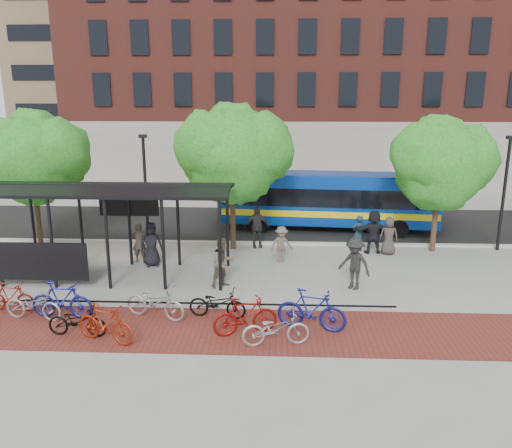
{
  "coord_description": "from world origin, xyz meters",
  "views": [
    {
      "loc": [
        -0.99,
        -18.53,
        6.68
      ],
      "look_at": [
        -1.88,
        1.57,
        1.6
      ],
      "focal_mm": 35.0,
      "sensor_mm": 36.0,
      "label": 1
    }
  ],
  "objects_px": {
    "pedestrian_3": "(281,244)",
    "pedestrian_4": "(257,227)",
    "bike_1": "(10,297)",
    "pedestrian_8": "(223,263)",
    "lamp_post_left": "(146,187)",
    "tree_c": "(442,161)",
    "bike_8": "(217,303)",
    "tree_a": "(34,155)",
    "bike_11": "(312,310)",
    "bus_shelter": "(87,199)",
    "bus": "(329,198)",
    "bike_10": "(276,328)",
    "pedestrian_7": "(358,233)",
    "pedestrian_6": "(389,236)",
    "pedestrian_0": "(151,244)",
    "pedestrian_5": "(374,232)",
    "bike_6": "(155,302)",
    "bike_3": "(62,300)",
    "pedestrian_1": "(139,243)",
    "bike_2": "(33,305)",
    "bike_9": "(245,316)",
    "tree_b": "(234,151)",
    "lamp_post_right": "(504,190)",
    "pedestrian_9": "(354,264)",
    "bike_5": "(105,324)"
  },
  "relations": [
    {
      "from": "bike_3",
      "to": "bus",
      "type": "bearing_deg",
      "value": -35.03
    },
    {
      "from": "pedestrian_1",
      "to": "pedestrian_7",
      "type": "xyz_separation_m",
      "value": [
        9.36,
        2.11,
        -0.05
      ]
    },
    {
      "from": "pedestrian_0",
      "to": "bike_2",
      "type": "bearing_deg",
      "value": -129.97
    },
    {
      "from": "lamp_post_left",
      "to": "pedestrian_8",
      "type": "xyz_separation_m",
      "value": [
        4.06,
        -5.1,
        -1.82
      ]
    },
    {
      "from": "lamp_post_left",
      "to": "pedestrian_7",
      "type": "height_order",
      "value": "lamp_post_left"
    },
    {
      "from": "bike_3",
      "to": "pedestrian_3",
      "type": "height_order",
      "value": "pedestrian_3"
    },
    {
      "from": "bike_8",
      "to": "bus_shelter",
      "type": "bearing_deg",
      "value": 63.79
    },
    {
      "from": "bus",
      "to": "pedestrian_7",
      "type": "relative_size",
      "value": 6.88
    },
    {
      "from": "tree_c",
      "to": "bike_8",
      "type": "xyz_separation_m",
      "value": [
        -8.92,
        -7.49,
        -3.58
      ]
    },
    {
      "from": "tree_c",
      "to": "bike_5",
      "type": "height_order",
      "value": "tree_c"
    },
    {
      "from": "bike_3",
      "to": "bike_10",
      "type": "relative_size",
      "value": 1.05
    },
    {
      "from": "tree_b",
      "to": "pedestrian_5",
      "type": "distance_m",
      "value": 7.09
    },
    {
      "from": "bike_9",
      "to": "pedestrian_8",
      "type": "height_order",
      "value": "pedestrian_8"
    },
    {
      "from": "lamp_post_right",
      "to": "pedestrian_9",
      "type": "height_order",
      "value": "lamp_post_right"
    },
    {
      "from": "bus",
      "to": "bike_11",
      "type": "bearing_deg",
      "value": -92.56
    },
    {
      "from": "tree_a",
      "to": "bike_8",
      "type": "relative_size",
      "value": 3.39
    },
    {
      "from": "tree_a",
      "to": "bike_10",
      "type": "height_order",
      "value": "tree_a"
    },
    {
      "from": "tree_a",
      "to": "bike_11",
      "type": "xyz_separation_m",
      "value": [
        11.95,
        -8.19,
        -3.61
      ]
    },
    {
      "from": "bike_3",
      "to": "pedestrian_4",
      "type": "relative_size",
      "value": 1.02
    },
    {
      "from": "bus_shelter",
      "to": "tree_a",
      "type": "height_order",
      "value": "tree_a"
    },
    {
      "from": "pedestrian_6",
      "to": "bike_8",
      "type": "bearing_deg",
      "value": 50.68
    },
    {
      "from": "bike_9",
      "to": "pedestrian_4",
      "type": "distance_m",
      "value": 8.78
    },
    {
      "from": "bike_9",
      "to": "bike_10",
      "type": "xyz_separation_m",
      "value": [
        0.89,
        -0.61,
        -0.08
      ]
    },
    {
      "from": "lamp_post_left",
      "to": "pedestrian_3",
      "type": "height_order",
      "value": "lamp_post_left"
    },
    {
      "from": "bike_11",
      "to": "pedestrian_6",
      "type": "height_order",
      "value": "pedestrian_6"
    },
    {
      "from": "bike_1",
      "to": "pedestrian_8",
      "type": "xyz_separation_m",
      "value": [
        6.6,
        2.44,
        0.44
      ]
    },
    {
      "from": "lamp_post_left",
      "to": "bike_2",
      "type": "height_order",
      "value": "lamp_post_left"
    },
    {
      "from": "bus",
      "to": "bike_10",
      "type": "bearing_deg",
      "value": -96.51
    },
    {
      "from": "tree_a",
      "to": "bike_1",
      "type": "distance_m",
      "value": 8.53
    },
    {
      "from": "lamp_post_left",
      "to": "pedestrian_4",
      "type": "xyz_separation_m",
      "value": [
        5.07,
        -0.07,
        -1.78
      ]
    },
    {
      "from": "lamp_post_left",
      "to": "bike_3",
      "type": "relative_size",
      "value": 2.58
    },
    {
      "from": "pedestrian_3",
      "to": "pedestrian_4",
      "type": "height_order",
      "value": "pedestrian_4"
    },
    {
      "from": "bike_1",
      "to": "pedestrian_1",
      "type": "bearing_deg",
      "value": -25.64
    },
    {
      "from": "pedestrian_5",
      "to": "pedestrian_7",
      "type": "height_order",
      "value": "pedestrian_5"
    },
    {
      "from": "bike_6",
      "to": "pedestrian_5",
      "type": "xyz_separation_m",
      "value": [
        8.01,
        7.13,
        0.44
      ]
    },
    {
      "from": "bike_10",
      "to": "pedestrian_8",
      "type": "xyz_separation_m",
      "value": [
        -1.94,
        4.35,
        0.43
      ]
    },
    {
      "from": "pedestrian_4",
      "to": "pedestrian_8",
      "type": "distance_m",
      "value": 5.13
    },
    {
      "from": "bike_6",
      "to": "pedestrian_3",
      "type": "xyz_separation_m",
      "value": [
        3.95,
        5.67,
        0.24
      ]
    },
    {
      "from": "tree_a",
      "to": "bike_10",
      "type": "relative_size",
      "value": 3.26
    },
    {
      "from": "pedestrian_0",
      "to": "pedestrian_5",
      "type": "bearing_deg",
      "value": -2.67
    },
    {
      "from": "bike_6",
      "to": "bike_11",
      "type": "bearing_deg",
      "value": -78.64
    },
    {
      "from": "bike_3",
      "to": "pedestrian_8",
      "type": "height_order",
      "value": "pedestrian_8"
    },
    {
      "from": "lamp_post_left",
      "to": "pedestrian_6",
      "type": "distance_m",
      "value": 11.09
    },
    {
      "from": "bike_6",
      "to": "bike_11",
      "type": "xyz_separation_m",
      "value": [
        4.8,
        -0.59,
        0.09
      ]
    },
    {
      "from": "tree_a",
      "to": "pedestrian_5",
      "type": "bearing_deg",
      "value": -1.78
    },
    {
      "from": "tree_c",
      "to": "pedestrian_4",
      "type": "height_order",
      "value": "tree_c"
    },
    {
      "from": "tree_c",
      "to": "bus",
      "type": "bearing_deg",
      "value": 140.9
    },
    {
      "from": "bike_1",
      "to": "pedestrian_8",
      "type": "relative_size",
      "value": 0.88
    },
    {
      "from": "pedestrian_5",
      "to": "bike_2",
      "type": "bearing_deg",
      "value": 29.26
    },
    {
      "from": "lamp_post_right",
      "to": "pedestrian_3",
      "type": "distance_m",
      "value": 10.24
    }
  ]
}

